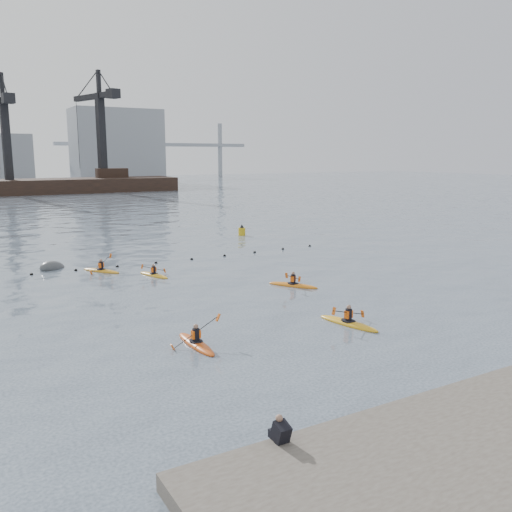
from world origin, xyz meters
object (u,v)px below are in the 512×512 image
Objects in this scene: kayaker_1 at (348,322)px; kayaker_3 at (154,274)px; kayaker_0 at (196,343)px; nav_buoy at (242,231)px; kayaker_5 at (101,270)px; kayaker_4 at (293,285)px; mooring_buoy at (53,268)px.

kayaker_3 is (-4.58, 15.44, -0.02)m from kayaker_1.
nav_buoy is at bearing 57.30° from kayaker_0.
nav_buoy is at bearing -2.09° from kayaker_5.
kayaker_4 is (6.70, -7.41, 0.01)m from kayaker_3.
nav_buoy is at bearing 21.12° from mooring_buoy.
kayaker_0 is 0.94× the size of kayaker_1.
nav_buoy is (20.31, 7.85, 0.40)m from mooring_buoy.
kayaker_0 is 1.08× the size of kayaker_4.
nav_buoy is (14.65, 14.00, 0.31)m from kayaker_3.
kayaker_0 is 1.13× the size of kayaker_3.
mooring_buoy is (-2.50, 20.53, -0.11)m from kayaker_0.
kayaker_4 is 14.27m from kayaker_5.
kayaker_0 is at bearing -124.92° from kayaker_5.
kayaker_3 is 20.27m from nav_buoy.
kayaker_0 is 12.07m from kayaker_4.
mooring_buoy is (-2.85, 2.93, -0.10)m from kayaker_5.
kayaker_4 is 18.35m from mooring_buoy.
kayaker_0 is 2.60× the size of nav_buoy.
kayaker_3 is 4.28m from kayaker_5.
kayaker_4 reaches higher than kayaker_3.
kayaker_5 reaches higher than kayaker_4.
kayaker_5 is (0.35, 17.61, -0.01)m from kayaker_0.
kayaker_0 is at bearing -120.34° from kayaker_3.
kayaker_0 is 1.12× the size of kayaker_5.
kayaker_4 is at bearing -81.98° from kayaker_5.
nav_buoy is at bearing 25.77° from kayaker_3.
kayaker_5 is at bearing -45.77° from mooring_buoy.
kayaker_0 is 1.53× the size of mooring_buoy.
nav_buoy is at bearing 59.15° from kayaker_1.
kayaker_4 is (2.11, 8.03, -0.01)m from kayaker_1.
kayaker_1 reaches higher than mooring_buoy.
mooring_buoy is at bearing 96.35° from kayaker_0.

